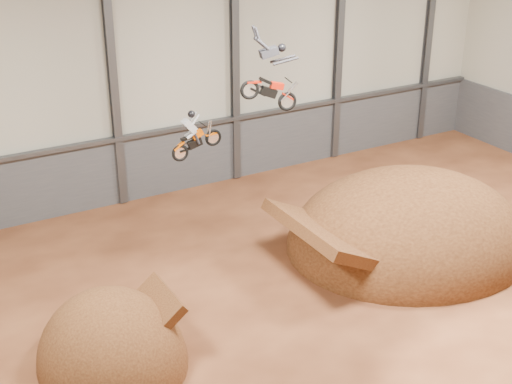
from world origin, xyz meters
TOP-DOWN VIEW (x-y plane):
  - floor at (0.00, 0.00)m, footprint 40.00×40.00m
  - back_wall at (0.00, 15.00)m, footprint 40.00×0.10m
  - lower_band_back at (0.00, 14.90)m, footprint 39.80×0.18m
  - steel_rail at (0.00, 14.75)m, footprint 39.80×0.35m
  - steel_column_2 at (-3.33, 14.80)m, footprint 0.40×0.36m
  - steel_column_3 at (3.33, 14.80)m, footprint 0.40×0.36m
  - steel_column_4 at (10.00, 14.80)m, footprint 0.40×0.36m
  - steel_column_5 at (16.67, 14.80)m, footprint 0.40×0.36m
  - takeoff_ramp at (-8.19, 2.38)m, footprint 5.16×5.96m
  - landing_ramp at (6.58, 4.02)m, footprint 11.57×10.23m
  - fmx_rider_a at (-2.59, 6.72)m, footprint 2.67×0.91m
  - fmx_rider_b at (-0.46, 5.09)m, footprint 4.02×1.75m

SIDE VIEW (x-z plane):
  - floor at x=0.00m, z-range 0.00..0.00m
  - takeoff_ramp at x=-8.19m, z-range -2.58..2.58m
  - landing_ramp at x=6.58m, z-range -3.34..3.34m
  - lower_band_back at x=0.00m, z-range 0.00..3.50m
  - steel_rail at x=0.00m, z-range 3.45..3.65m
  - fmx_rider_a at x=-2.59m, z-range 5.11..7.61m
  - back_wall at x=0.00m, z-range 0.00..14.00m
  - steel_column_2 at x=-3.33m, z-range 0.05..13.95m
  - steel_column_3 at x=3.33m, z-range 0.05..13.95m
  - steel_column_4 at x=10.00m, z-range 0.05..13.95m
  - steel_column_5 at x=16.67m, z-range 0.05..13.95m
  - fmx_rider_b at x=-0.46m, z-range 7.02..10.68m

